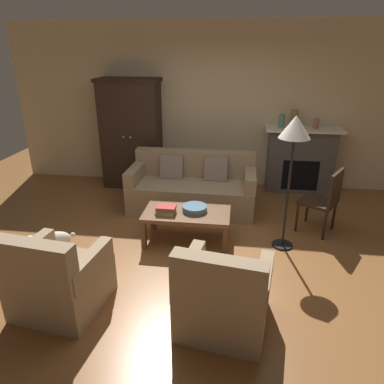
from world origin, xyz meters
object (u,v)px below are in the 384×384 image
couch (192,189)px  floor_lamp (294,135)px  armoire (132,134)px  coffee_table (187,215)px  book_stack (166,210)px  dog (50,242)px  side_chair_wooden (325,198)px  fruit_bowl (195,208)px  mantel_vase_bronze (294,119)px  mantel_vase_jade (281,121)px  mantel_vase_terracotta (316,123)px  armchair_near_right (223,298)px  armchair_near_left (58,281)px  fireplace (300,160)px

couch → floor_lamp: 2.00m
armoire → floor_lamp: 3.18m
coffee_table → book_stack: book_stack is taller
coffee_table → floor_lamp: floor_lamp is taller
book_stack → dog: 1.42m
book_stack → dog: book_stack is taller
side_chair_wooden → dog: 3.52m
fruit_bowl → mantel_vase_bronze: 2.54m
mantel_vase_jade → mantel_vase_terracotta: 0.56m
armchair_near_right → mantel_vase_jade: bearing=77.6°
mantel_vase_bronze → armchair_near_left: size_ratio=0.33×
mantel_vase_terracotta → armchair_near_right: (-1.32, -3.47, -0.89)m
coffee_table → dog: (-1.52, -0.67, -0.12)m
armchair_near_left → floor_lamp: 2.92m
fireplace → armchair_near_right: bearing=-108.2°
mantel_vase_jade → armchair_near_left: mantel_vase_jade is taller
dog → mantel_vase_terracotta: bearing=38.1°
fireplace → book_stack: fireplace is taller
mantel_vase_jade → book_stack: bearing=-127.0°
mantel_vase_jade → mantel_vase_terracotta: mantel_vase_jade is taller
fireplace → mantel_vase_bronze: (-0.18, -0.02, 0.70)m
armoire → coffee_table: 2.38m
armchair_near_right → couch: bearing=103.5°
mantel_vase_jade → mantel_vase_bronze: 0.20m
couch → armchair_near_right: bearing=-76.5°
book_stack → floor_lamp: size_ratio=0.15×
couch → armoire: bearing=143.6°
mantel_vase_jade → fireplace: bearing=2.7°
armoire → mantel_vase_jade: (2.57, 0.06, 0.28)m
fireplace → armoire: size_ratio=0.67×
book_stack → armoire: bearing=116.7°
armoire → floor_lamp: armoire is taller
fireplace → armoire: 2.98m
fireplace → mantel_vase_jade: mantel_vase_jade is taller
mantel_vase_bronze → side_chair_wooden: bearing=-79.3°
dog → armoire: bearing=84.3°
fruit_bowl → book_stack: size_ratio=1.24×
coffee_table → dog: coffee_table is taller
floor_lamp → mantel_vase_bronze: bearing=82.1°
fruit_bowl → mantel_vase_terracotta: bearing=47.8°
armchair_near_left → armchair_near_right: bearing=-1.5°
book_stack → floor_lamp: 1.78m
coffee_table → dog: bearing=-156.3°
dog → mantel_vase_bronze: bearing=41.3°
fireplace → mantel_vase_terracotta: (0.18, -0.02, 0.63)m
mantel_vase_jade → coffee_table: bearing=-123.3°
armoire → side_chair_wooden: size_ratio=2.10×
fruit_bowl → mantel_vase_terracotta: mantel_vase_terracotta is taller
coffee_table → armchair_near_left: 1.77m
couch → mantel_vase_bronze: mantel_vase_bronze is taller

